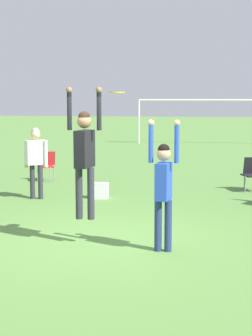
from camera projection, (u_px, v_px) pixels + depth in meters
name	position (u px, v px, depth m)	size (l,w,h in m)	color
ground_plane	(100.00, 243.00, 9.66)	(120.00, 120.00, 0.00)	#56843D
person_jumping	(85.00, 149.00, 9.38)	(0.61, 0.48, 2.23)	#2D2D38
person_defending	(163.00, 182.00, 9.00)	(0.52, 0.39, 2.14)	navy
frisbee	(117.00, 92.00, 9.22)	(0.26, 0.26, 0.02)	yellow
camping_chair_2	(47.00, 163.00, 16.65)	(0.59, 0.64, 0.87)	gray
person_spectator_near	(36.00, 156.00, 13.68)	(0.61, 0.43, 1.75)	#2D2D38
cooler_box	(99.00, 191.00, 13.85)	(0.42, 0.31, 0.38)	white
soccer_goal	(205.00, 109.00, 29.38)	(7.10, 0.10, 2.35)	white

